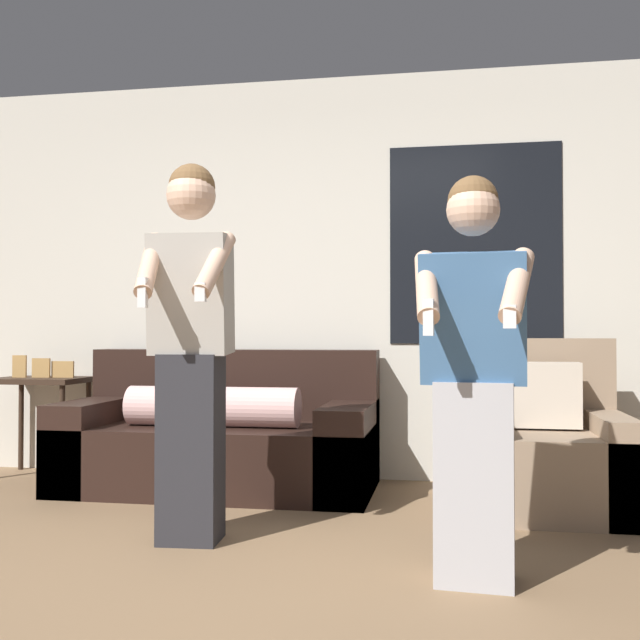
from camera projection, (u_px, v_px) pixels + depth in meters
The scene contains 7 objects.
ground_plane at pixel (181, 625), 2.46m from camera, with size 14.00×14.00×0.00m, color #846647.
wall_back at pixel (322, 276), 5.07m from camera, with size 5.60×0.07×2.70m.
couch at pixel (221, 440), 4.67m from camera, with size 1.91×0.91×0.86m.
armchair at pixel (547, 452), 4.11m from camera, with size 0.81×0.87×0.94m.
side_table at pixel (41, 391), 5.11m from camera, with size 0.60×0.44×0.82m.
person_left at pixel (191, 343), 3.47m from camera, with size 0.43×0.48×1.76m.
person_right at pixel (474, 377), 2.88m from camera, with size 0.46×0.50×1.57m.
Camera 1 is at (0.88, -2.36, 0.95)m, focal length 42.00 mm.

